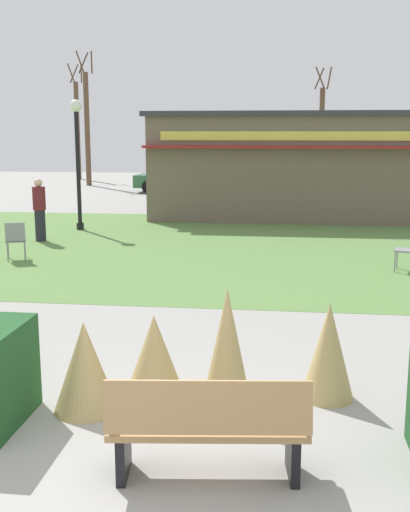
% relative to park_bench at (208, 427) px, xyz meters
% --- Properties ---
extents(ground_plane, '(80.00, 80.00, 0.00)m').
position_rel_park_bench_xyz_m(ground_plane, '(-0.76, -0.18, -0.48)').
color(ground_plane, '#999691').
extents(lawn_patch, '(36.00, 12.00, 0.01)m').
position_rel_park_bench_xyz_m(lawn_patch, '(-0.76, 11.31, -0.48)').
color(lawn_patch, '#5B8442').
rests_on(lawn_patch, ground_plane).
extents(park_bench, '(1.75, 0.71, 0.95)m').
position_rel_park_bench_xyz_m(park_bench, '(0.00, 0.00, 0.00)').
color(park_bench, tan).
rests_on(park_bench, ground_plane).
extents(ornamental_grass_behind_left, '(0.55, 0.55, 1.33)m').
position_rel_park_bench_xyz_m(ornamental_grass_behind_left, '(0.03, 1.47, 0.18)').
color(ornamental_grass_behind_left, tan).
rests_on(ornamental_grass_behind_left, ground_plane).
extents(ornamental_grass_behind_right, '(0.59, 0.59, 1.10)m').
position_rel_park_bench_xyz_m(ornamental_grass_behind_right, '(1.12, 1.87, 0.07)').
color(ornamental_grass_behind_right, tan).
rests_on(ornamental_grass_behind_right, ground_plane).
extents(ornamental_grass_behind_center, '(0.73, 0.73, 1.01)m').
position_rel_park_bench_xyz_m(ornamental_grass_behind_center, '(-0.75, 1.45, 0.03)').
color(ornamental_grass_behind_center, tan).
rests_on(ornamental_grass_behind_center, ground_plane).
extents(ornamental_grass_behind_far, '(0.68, 0.68, 0.98)m').
position_rel_park_bench_xyz_m(ornamental_grass_behind_far, '(-1.46, 1.21, 0.01)').
color(ornamental_grass_behind_far, tan).
rests_on(ornamental_grass_behind_far, ground_plane).
extents(lamppost_far, '(0.36, 0.36, 3.83)m').
position_rel_park_bench_xyz_m(lamppost_far, '(-5.52, 13.54, 1.95)').
color(lamppost_far, black).
rests_on(lamppost_far, ground_plane).
extents(food_kiosk, '(10.19, 5.31, 3.55)m').
position_rel_park_bench_xyz_m(food_kiosk, '(1.08, 17.77, 1.30)').
color(food_kiosk, '#6B5B4C').
rests_on(food_kiosk, ground_plane).
extents(cafe_chair_center, '(0.57, 0.57, 0.89)m').
position_rel_park_bench_xyz_m(cafe_chair_center, '(-5.51, 8.84, 0.05)').
color(cafe_chair_center, gray).
rests_on(cafe_chair_center, ground_plane).
extents(person_standing, '(0.34, 0.34, 1.69)m').
position_rel_park_bench_xyz_m(person_standing, '(-5.93, 11.42, 0.38)').
color(person_standing, '#23232D').
rests_on(person_standing, ground_plane).
extents(parked_car_west_slot, '(4.30, 2.25, 1.20)m').
position_rel_park_bench_xyz_m(parked_car_west_slot, '(-4.48, 25.62, 0.16)').
color(parked_car_west_slot, '#2D6638').
rests_on(parked_car_west_slot, ground_plane).
extents(parked_car_center_slot, '(4.20, 2.06, 1.20)m').
position_rel_park_bench_xyz_m(parked_car_center_slot, '(1.09, 25.62, 0.16)').
color(parked_car_center_slot, silver).
rests_on(parked_car_center_slot, ground_plane).
extents(parked_car_east_slot, '(4.25, 2.15, 1.20)m').
position_rel_park_bench_xyz_m(parked_car_east_slot, '(5.50, 25.62, 0.16)').
color(parked_car_east_slot, navy).
rests_on(parked_car_east_slot, ground_plane).
extents(tree_left_bg, '(0.91, 0.96, 6.23)m').
position_rel_park_bench_xyz_m(tree_left_bg, '(2.46, 30.36, 2.27)').
color(tree_left_bg, brown).
rests_on(tree_left_bg, ground_plane).
extents(tree_right_bg, '(0.91, 0.96, 6.88)m').
position_rel_park_bench_xyz_m(tree_right_bg, '(-12.02, 33.41, 2.59)').
color(tree_right_bg, brown).
rests_on(tree_right_bg, ground_plane).
extents(tree_center_bg, '(0.91, 0.96, 7.04)m').
position_rel_park_bench_xyz_m(tree_center_bg, '(-10.02, 28.98, 2.67)').
color(tree_center_bg, brown).
rests_on(tree_center_bg, ground_plane).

